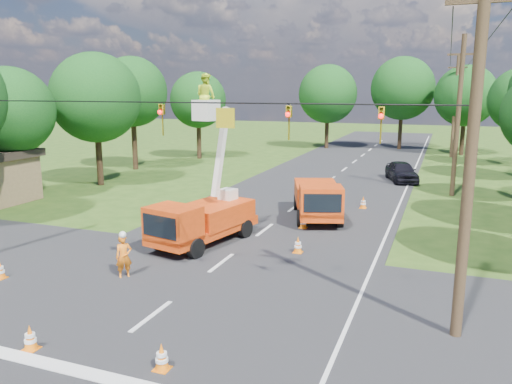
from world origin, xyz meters
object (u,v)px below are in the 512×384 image
at_px(ground_worker, 124,257).
at_px(traffic_cone_4, 0,270).
at_px(pole_right_far, 455,106).
at_px(tree_left_e, 132,92).
at_px(tree_left_c, 10,111).
at_px(tree_left_f, 198,100).
at_px(tree_far_a, 328,94).
at_px(traffic_cone_0, 30,338).
at_px(pole_right_near, 471,153).
at_px(tree_left_d, 95,98).
at_px(traffic_cone_2, 298,245).
at_px(traffic_cone_1, 162,357).
at_px(bucket_truck, 202,209).
at_px(tree_far_c, 466,96).
at_px(distant_car, 402,171).
at_px(pole_right_mid, 458,115).
at_px(second_truck, 318,199).
at_px(traffic_cone_7, 363,203).
at_px(traffic_cone_3, 303,222).
at_px(tree_far_b, 403,88).

bearing_deg(ground_worker, traffic_cone_4, 157.65).
height_order(pole_right_far, tree_left_e, pole_right_far).
xyz_separation_m(tree_left_c, tree_left_f, (1.70, 21.00, 0.25)).
bearing_deg(tree_far_a, traffic_cone_0, -86.27).
distance_m(pole_right_near, tree_left_d, 27.90).
xyz_separation_m(traffic_cone_2, tree_far_a, (-7.44, 37.68, 5.83)).
distance_m(pole_right_near, tree_left_c, 26.57).
bearing_deg(traffic_cone_1, traffic_cone_2, 86.39).
xyz_separation_m(bucket_truck, tree_far_c, (11.32, 37.00, 4.44)).
xyz_separation_m(distant_car, tree_left_c, (-21.50, -15.09, 4.69)).
bearing_deg(pole_right_mid, tree_left_d, -167.99).
relative_size(traffic_cone_2, tree_left_e, 0.08).
xyz_separation_m(second_truck, traffic_cone_7, (1.89, 3.22, -0.74)).
distance_m(traffic_cone_4, tree_far_a, 44.70).
xyz_separation_m(traffic_cone_1, traffic_cone_7, (1.90, 18.68, 0.00)).
bearing_deg(tree_left_c, traffic_cone_7, 14.65).
xyz_separation_m(traffic_cone_2, pole_right_near, (6.06, -5.32, 4.75)).
distance_m(pole_right_mid, pole_right_far, 20.00).
bearing_deg(distant_car, pole_right_far, 58.69).
xyz_separation_m(ground_worker, tree_far_a, (-2.33, 42.56, 5.39)).
height_order(traffic_cone_3, tree_left_e, tree_left_e).
bearing_deg(traffic_cone_7, tree_left_d, 177.81).
height_order(traffic_cone_1, traffic_cone_7, same).
height_order(distant_car, tree_left_c, tree_left_c).
bearing_deg(ground_worker, tree_far_b, 37.50).
height_order(traffic_cone_2, tree_left_d, tree_left_d).
distance_m(second_truck, tree_left_d, 18.00).
bearing_deg(tree_left_f, ground_worker, -67.69).
bearing_deg(tree_left_c, distant_car, 35.06).
distance_m(traffic_cone_1, pole_right_near, 9.30).
height_order(traffic_cone_1, tree_left_d, tree_left_d).
bearing_deg(traffic_cone_4, distant_car, 65.15).
relative_size(tree_far_a, tree_far_b, 0.92).
bearing_deg(tree_left_e, pole_right_mid, -4.52).
bearing_deg(tree_left_f, tree_left_d, -90.76).
bearing_deg(ground_worker, second_truck, 21.79).
distance_m(pole_right_mid, tree_left_d, 24.05).
xyz_separation_m(distant_car, tree_left_f, (-19.80, 5.91, 4.94)).
xyz_separation_m(ground_worker, tree_left_f, (-12.13, 29.56, 4.89)).
relative_size(traffic_cone_0, tree_left_c, 0.09).
bearing_deg(distant_car, tree_left_f, 144.46).
xyz_separation_m(ground_worker, tree_far_c, (12.17, 41.56, 5.26)).
xyz_separation_m(ground_worker, tree_left_e, (-14.13, 21.56, 5.69)).
bearing_deg(distant_car, traffic_cone_2, -116.69).
bearing_deg(pole_right_mid, second_truck, -126.74).
height_order(bucket_truck, ground_worker, bucket_truck).
bearing_deg(bucket_truck, traffic_cone_7, 71.89).
relative_size(second_truck, tree_left_f, 0.71).
distance_m(ground_worker, traffic_cone_2, 7.08).
distance_m(distant_car, tree_far_b, 21.87).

